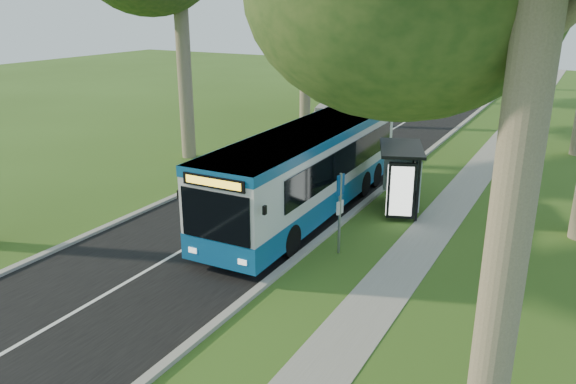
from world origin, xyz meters
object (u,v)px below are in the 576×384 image
at_px(car_silver, 365,90).
at_px(bus_shelter, 401,169).
at_px(bus_stop_sign, 340,204).
at_px(litter_bin, 411,203).
at_px(bus, 309,171).
at_px(car_white, 335,103).

bearing_deg(car_silver, bus_shelter, -63.08).
height_order(bus_stop_sign, car_silver, bus_stop_sign).
xyz_separation_m(bus_shelter, litter_bin, (0.43, 0.11, -1.28)).
bearing_deg(bus_shelter, litter_bin, -7.18).
height_order(bus, bus_stop_sign, bus).
relative_size(bus, bus_stop_sign, 4.61).
relative_size(car_white, car_silver, 0.93).
distance_m(bus_stop_sign, litter_bin, 4.68).
relative_size(bus, bus_shelter, 3.76).
xyz_separation_m(bus_stop_sign, litter_bin, (0.94, 4.43, -1.19)).
distance_m(bus_stop_sign, bus_shelter, 4.36).
bearing_deg(car_silver, bus, -70.39).
height_order(litter_bin, car_silver, car_silver).
bearing_deg(car_white, bus_shelter, -66.91).
height_order(litter_bin, car_white, car_white).
relative_size(litter_bin, car_silver, 0.17).
bearing_deg(bus_shelter, bus, -172.41).
bearing_deg(car_white, litter_bin, -65.67).
bearing_deg(bus_stop_sign, bus, 142.63).
relative_size(bus_shelter, car_white, 0.69).
bearing_deg(bus_shelter, car_white, 100.40).
height_order(bus, car_white, bus).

